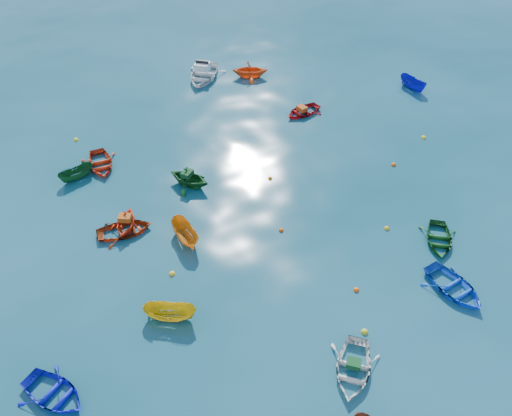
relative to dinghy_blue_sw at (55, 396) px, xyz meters
name	(u,v)px	position (x,y,z in m)	size (l,w,h in m)	color
ground	(293,269)	(12.87, 2.27, 0.00)	(160.00, 160.00, 0.00)	#093C47
dinghy_blue_sw	(55,396)	(0.00, 0.00, 0.00)	(2.29, 3.21, 0.67)	#1018D2
dinghy_white_near	(352,371)	(12.51, -4.27, 0.00)	(2.37, 3.31, 0.69)	silver
dinghy_blue_se	(453,290)	(19.86, -2.45, 0.00)	(2.49, 3.48, 0.72)	blue
dinghy_orange_w	(127,229)	(5.31, 9.14, 0.00)	(2.13, 2.47, 1.30)	#F43E17
sampan_yellow_mid	(171,318)	(5.84, 1.92, 0.00)	(1.01, 2.69, 1.04)	gold
dinghy_green_e	(438,241)	(21.49, 0.74, 0.00)	(2.18, 3.04, 0.63)	#114C16
dinghy_red_nw	(125,233)	(5.13, 8.85, 0.00)	(2.27, 3.17, 0.66)	#A8330E
sampan_orange_n	(187,240)	(8.25, 6.83, 0.00)	(1.06, 2.82, 1.09)	orange
dinghy_green_n	(190,185)	(10.00, 11.48, 0.00)	(2.42, 2.81, 1.48)	#12501C
dinghy_red_ne	(303,114)	(20.94, 16.35, 0.00)	(2.18, 3.05, 0.63)	#A60D12
sampan_blue_far	(412,88)	(31.32, 16.14, 0.00)	(1.04, 2.76, 1.07)	#0D10AC
dinghy_red_far	(101,166)	(5.10, 15.93, 0.00)	(2.37, 3.31, 0.69)	red
dinghy_orange_far	(250,77)	(19.57, 23.57, 0.00)	(2.60, 3.01, 1.59)	#EE5716
sampan_green_far	(78,178)	(3.43, 15.21, 0.00)	(0.92, 2.44, 0.94)	#10441F
motorboat_white	(203,78)	(15.77, 25.05, 0.00)	(3.34, 4.66, 1.57)	white
tarp_green_a	(354,364)	(12.58, -4.19, 0.50)	(0.65, 0.49, 0.31)	#124B21
tarp_orange_a	(125,218)	(5.33, 9.18, 0.82)	(0.72, 0.55, 0.35)	#C05013
tarp_green_b	(187,174)	(9.94, 11.56, 0.92)	(0.75, 0.57, 0.36)	#0F3F1A
tarp_orange_b	(302,108)	(20.85, 16.32, 0.49)	(0.73, 0.55, 0.35)	#C74C14
buoy_ye_a	(365,332)	(14.19, -2.74, 0.00)	(0.35, 0.35, 0.35)	yellow
buoy_or_b	(356,290)	(15.23, -0.37, 0.00)	(0.31, 0.31, 0.31)	#FF540D
buoy_ye_b	(172,274)	(6.73, 4.65, 0.00)	(0.34, 0.34, 0.34)	yellow
buoy_or_c	(281,231)	(13.60, 5.25, 0.00)	(0.30, 0.30, 0.30)	#D14C0B
buoy_ye_c	(387,229)	(19.40, 2.83, 0.00)	(0.32, 0.32, 0.32)	gold
buoy_or_d	(393,165)	(23.49, 7.85, 0.00)	(0.34, 0.34, 0.34)	#F2520D
buoy_ye_d	(76,140)	(4.05, 19.84, 0.00)	(0.35, 0.35, 0.35)	yellow
buoy_or_e	(270,179)	(15.10, 9.96, 0.00)	(0.29, 0.29, 0.29)	orange
buoy_ye_e	(424,138)	(27.49, 9.69, 0.00)	(0.35, 0.35, 0.35)	yellow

